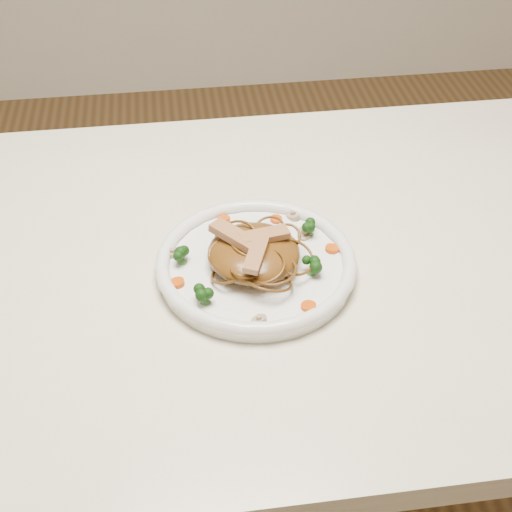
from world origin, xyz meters
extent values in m
cube|color=beige|center=(0.00, 0.00, 0.73)|extent=(1.20, 0.80, 0.04)
cylinder|color=brown|center=(0.54, 0.34, 0.35)|extent=(0.06, 0.06, 0.71)
cylinder|color=white|center=(0.02, -0.04, 0.76)|extent=(0.34, 0.34, 0.02)
ellipsoid|color=brown|center=(0.02, -0.04, 0.79)|extent=(0.15, 0.15, 0.04)
cube|color=tan|center=(0.04, -0.04, 0.81)|extent=(0.07, 0.04, 0.01)
cube|color=tan|center=(0.00, -0.03, 0.81)|extent=(0.07, 0.07, 0.01)
cube|color=tan|center=(0.02, -0.07, 0.81)|extent=(0.04, 0.07, 0.01)
cylinder|color=#D44807|center=(0.07, 0.05, 0.77)|extent=(0.02, 0.02, 0.00)
cylinder|color=#D44807|center=(-0.09, -0.07, 0.77)|extent=(0.03, 0.03, 0.00)
cylinder|color=#D44807|center=(0.14, -0.02, 0.77)|extent=(0.02, 0.02, 0.00)
cylinder|color=#D44807|center=(-0.01, 0.07, 0.77)|extent=(0.03, 0.03, 0.00)
cylinder|color=#D44807|center=(0.08, -0.13, 0.77)|extent=(0.02, 0.02, 0.00)
cylinder|color=tan|center=(0.01, -0.15, 0.77)|extent=(0.03, 0.03, 0.01)
cylinder|color=tan|center=(0.10, 0.01, 0.77)|extent=(0.03, 0.03, 0.01)
cylinder|color=tan|center=(-0.09, 0.00, 0.77)|extent=(0.03, 0.03, 0.01)
cylinder|color=tan|center=(0.09, 0.06, 0.77)|extent=(0.03, 0.03, 0.01)
camera|label=1|loc=(-0.08, -0.78, 1.41)|focal=49.56mm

